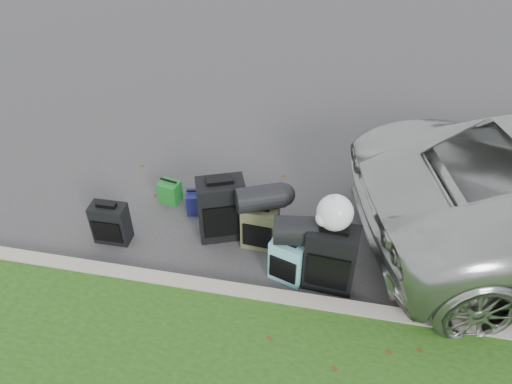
% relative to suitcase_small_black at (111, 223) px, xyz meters
% --- Properties ---
extents(ground, '(120.00, 120.00, 0.00)m').
position_rel_suitcase_small_black_xyz_m(ground, '(1.79, 0.39, -0.27)').
color(ground, '#383535').
rests_on(ground, ground).
extents(curb, '(120.00, 0.18, 0.15)m').
position_rel_suitcase_small_black_xyz_m(curb, '(1.79, -0.61, -0.19)').
color(curb, '#9E937F').
rests_on(curb, ground).
extents(suitcase_small_black, '(0.43, 0.24, 0.54)m').
position_rel_suitcase_small_black_xyz_m(suitcase_small_black, '(0.00, 0.00, 0.00)').
color(suitcase_small_black, black).
rests_on(suitcase_small_black, ground).
extents(suitcase_large_black_left, '(0.65, 0.52, 0.82)m').
position_rel_suitcase_small_black_xyz_m(suitcase_large_black_left, '(1.31, 0.36, 0.14)').
color(suitcase_large_black_left, black).
rests_on(suitcase_large_black_left, ground).
extents(suitcase_olive, '(0.44, 0.29, 0.58)m').
position_rel_suitcase_small_black_xyz_m(suitcase_olive, '(1.80, 0.27, 0.02)').
color(suitcase_olive, '#45452B').
rests_on(suitcase_olive, ground).
extents(suitcase_teal, '(0.44, 0.34, 0.55)m').
position_rel_suitcase_small_black_xyz_m(suitcase_teal, '(2.21, -0.20, 0.01)').
color(suitcase_teal, '#5DA8AD').
rests_on(suitcase_teal, ground).
extents(suitcase_large_black_right, '(0.57, 0.37, 0.82)m').
position_rel_suitcase_small_black_xyz_m(suitcase_large_black_right, '(2.67, -0.20, 0.14)').
color(suitcase_large_black_right, black).
rests_on(suitcase_large_black_right, ground).
extents(tote_green, '(0.30, 0.26, 0.30)m').
position_rel_suitcase_small_black_xyz_m(tote_green, '(0.45, 0.85, -0.12)').
color(tote_green, '#1B7924').
rests_on(tote_green, ground).
extents(tote_navy, '(0.33, 0.28, 0.30)m').
position_rel_suitcase_small_black_xyz_m(tote_navy, '(0.88, 0.71, -0.12)').
color(tote_navy, navy).
rests_on(tote_navy, ground).
extents(duffel_left, '(0.63, 0.50, 0.30)m').
position_rel_suitcase_small_black_xyz_m(duffel_left, '(1.80, 0.28, 0.46)').
color(duffel_left, black).
rests_on(duffel_left, suitcase_olive).
extents(duffel_right, '(0.61, 0.40, 0.32)m').
position_rel_suitcase_small_black_xyz_m(duffel_right, '(2.32, -0.15, 0.44)').
color(duffel_right, black).
rests_on(duffel_right, suitcase_teal).
extents(trash_bag, '(0.38, 0.38, 0.38)m').
position_rel_suitcase_small_black_xyz_m(trash_bag, '(2.66, -0.13, 0.74)').
color(trash_bag, white).
rests_on(trash_bag, suitcase_large_black_right).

